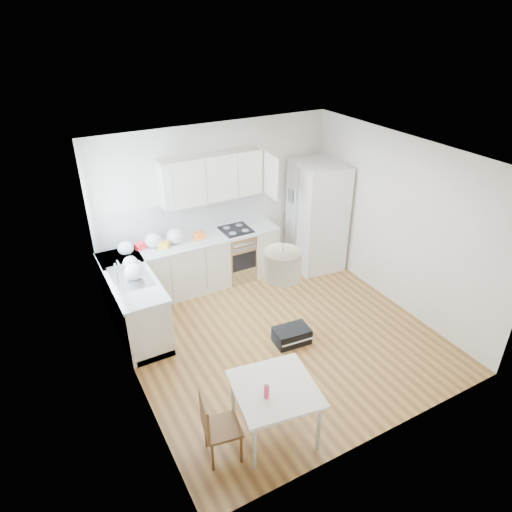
{
  "coord_description": "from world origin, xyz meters",
  "views": [
    {
      "loc": [
        -2.88,
        -4.55,
        4.3
      ],
      "look_at": [
        -0.17,
        0.4,
        1.18
      ],
      "focal_mm": 32.0,
      "sensor_mm": 36.0,
      "label": 1
    }
  ],
  "objects_px": {
    "dining_table": "(275,392)",
    "dining_chair": "(223,426)",
    "gym_bag": "(292,335)",
    "refrigerator": "(317,216)"
  },
  "relations": [
    {
      "from": "dining_table",
      "to": "gym_bag",
      "type": "height_order",
      "value": "dining_table"
    },
    {
      "from": "dining_chair",
      "to": "gym_bag",
      "type": "relative_size",
      "value": 1.71
    },
    {
      "from": "refrigerator",
      "to": "dining_chair",
      "type": "bearing_deg",
      "value": -130.94
    },
    {
      "from": "dining_table",
      "to": "dining_chair",
      "type": "relative_size",
      "value": 1.16
    },
    {
      "from": "refrigerator",
      "to": "dining_table",
      "type": "xyz_separation_m",
      "value": [
        -2.67,
        -3.02,
        -0.35
      ]
    },
    {
      "from": "dining_table",
      "to": "gym_bag",
      "type": "bearing_deg",
      "value": 59.07
    },
    {
      "from": "refrigerator",
      "to": "gym_bag",
      "type": "relative_size",
      "value": 3.85
    },
    {
      "from": "dining_table",
      "to": "gym_bag",
      "type": "relative_size",
      "value": 1.98
    },
    {
      "from": "refrigerator",
      "to": "dining_chair",
      "type": "xyz_separation_m",
      "value": [
        -3.3,
        -3.02,
        -0.54
      ]
    },
    {
      "from": "gym_bag",
      "to": "dining_chair",
      "type": "bearing_deg",
      "value": -137.92
    }
  ]
}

